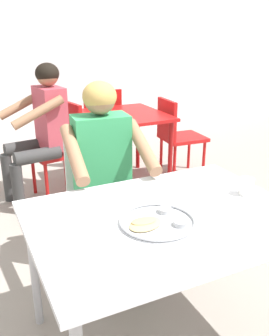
{
  "coord_description": "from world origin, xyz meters",
  "views": [
    {
      "loc": [
        -0.73,
        -1.26,
        1.53
      ],
      "look_at": [
        0.01,
        0.3,
        0.87
      ],
      "focal_mm": 39.84,
      "sensor_mm": 36.0,
      "label": 1
    }
  ],
  "objects_px": {
    "drinking_cup": "(247,186)",
    "diner_foreground": "(106,166)",
    "table_background_red": "(122,123)",
    "thali_tray": "(157,221)",
    "chair_red_far": "(102,122)",
    "chair_red_right": "(176,133)",
    "table_foreground": "(165,228)",
    "chair_red_left": "(63,144)",
    "chair_foreground": "(97,187)",
    "patron_background": "(42,122)"
  },
  "relations": [
    {
      "from": "chair_red_right",
      "to": "chair_foreground",
      "type": "bearing_deg",
      "value": -141.1
    },
    {
      "from": "chair_red_left",
      "to": "patron_background",
      "type": "relative_size",
      "value": 0.7
    },
    {
      "from": "chair_red_far",
      "to": "table_background_red",
      "type": "bearing_deg",
      "value": -91.46
    },
    {
      "from": "diner_foreground",
      "to": "patron_background",
      "type": "relative_size",
      "value": 0.99
    },
    {
      "from": "thali_tray",
      "to": "drinking_cup",
      "type": "height_order",
      "value": "drinking_cup"
    },
    {
      "from": "chair_red_right",
      "to": "drinking_cup",
      "type": "bearing_deg",
      "value": -112.04
    },
    {
      "from": "chair_red_left",
      "to": "chair_red_far",
      "type": "xyz_separation_m",
      "value": [
        0.61,
        0.57,
        0.02
      ]
    },
    {
      "from": "thali_tray",
      "to": "chair_foreground",
      "type": "height_order",
      "value": "chair_foreground"
    },
    {
      "from": "table_foreground",
      "to": "diner_foreground",
      "type": "bearing_deg",
      "value": 91.78
    },
    {
      "from": "diner_foreground",
      "to": "chair_red_far",
      "type": "bearing_deg",
      "value": 69.94
    },
    {
      "from": "diner_foreground",
      "to": "table_foreground",
      "type": "bearing_deg",
      "value": -88.22
    },
    {
      "from": "chair_foreground",
      "to": "chair_red_far",
      "type": "relative_size",
      "value": 0.98
    },
    {
      "from": "thali_tray",
      "to": "chair_foreground",
      "type": "xyz_separation_m",
      "value": [
        0.07,
        0.96,
        -0.23
      ]
    },
    {
      "from": "thali_tray",
      "to": "chair_red_far",
      "type": "distance_m",
      "value": 2.76
    },
    {
      "from": "thali_tray",
      "to": "chair_foreground",
      "type": "relative_size",
      "value": 0.38
    },
    {
      "from": "thali_tray",
      "to": "table_background_red",
      "type": "height_order",
      "value": "thali_tray"
    },
    {
      "from": "table_background_red",
      "to": "diner_foreground",
      "type": "bearing_deg",
      "value": -117.88
    },
    {
      "from": "chair_foreground",
      "to": "patron_background",
      "type": "height_order",
      "value": "patron_background"
    },
    {
      "from": "diner_foreground",
      "to": "chair_red_right",
      "type": "height_order",
      "value": "diner_foreground"
    },
    {
      "from": "drinking_cup",
      "to": "chair_red_left",
      "type": "distance_m",
      "value": 2.08
    },
    {
      "from": "chair_red_left",
      "to": "patron_background",
      "type": "distance_m",
      "value": 0.32
    },
    {
      "from": "chair_red_left",
      "to": "chair_red_far",
      "type": "height_order",
      "value": "chair_red_far"
    },
    {
      "from": "thali_tray",
      "to": "diner_foreground",
      "type": "height_order",
      "value": "diner_foreground"
    },
    {
      "from": "table_foreground",
      "to": "thali_tray",
      "type": "xyz_separation_m",
      "value": [
        -0.07,
        -0.05,
        0.08
      ]
    },
    {
      "from": "thali_tray",
      "to": "table_background_red",
      "type": "relative_size",
      "value": 0.4
    },
    {
      "from": "drinking_cup",
      "to": "chair_red_right",
      "type": "distance_m",
      "value": 2.08
    },
    {
      "from": "table_background_red",
      "to": "patron_background",
      "type": "bearing_deg",
      "value": -179.16
    },
    {
      "from": "thali_tray",
      "to": "chair_foreground",
      "type": "bearing_deg",
      "value": 86.02
    },
    {
      "from": "table_foreground",
      "to": "chair_red_right",
      "type": "xyz_separation_m",
      "value": [
        1.26,
        1.93,
        -0.17
      ]
    },
    {
      "from": "chair_foreground",
      "to": "chair_red_left",
      "type": "relative_size",
      "value": 1.0
    },
    {
      "from": "table_foreground",
      "to": "chair_foreground",
      "type": "height_order",
      "value": "chair_foreground"
    },
    {
      "from": "table_foreground",
      "to": "chair_red_far",
      "type": "distance_m",
      "value": 2.68
    },
    {
      "from": "chair_foreground",
      "to": "patron_background",
      "type": "distance_m",
      "value": 1.09
    },
    {
      "from": "diner_foreground",
      "to": "chair_red_right",
      "type": "bearing_deg",
      "value": 44.07
    },
    {
      "from": "chair_red_right",
      "to": "thali_tray",
      "type": "bearing_deg",
      "value": -123.86
    },
    {
      "from": "diner_foreground",
      "to": "table_background_red",
      "type": "height_order",
      "value": "diner_foreground"
    },
    {
      "from": "thali_tray",
      "to": "chair_red_right",
      "type": "bearing_deg",
      "value": 56.14
    },
    {
      "from": "chair_foreground",
      "to": "table_background_red",
      "type": "xyz_separation_m",
      "value": [
        0.66,
        1.07,
        0.14
      ]
    },
    {
      "from": "chair_red_left",
      "to": "chair_red_right",
      "type": "bearing_deg",
      "value": -4.89
    },
    {
      "from": "chair_red_left",
      "to": "diner_foreground",
      "type": "bearing_deg",
      "value": -93.56
    },
    {
      "from": "table_background_red",
      "to": "chair_red_left",
      "type": "xyz_separation_m",
      "value": [
        -0.6,
        0.05,
        -0.15
      ]
    },
    {
      "from": "table_background_red",
      "to": "patron_background",
      "type": "xyz_separation_m",
      "value": [
        -0.79,
        -0.01,
        0.1
      ]
    },
    {
      "from": "diner_foreground",
      "to": "chair_red_left",
      "type": "xyz_separation_m",
      "value": [
        0.08,
        1.34,
        -0.24
      ]
    },
    {
      "from": "drinking_cup",
      "to": "diner_foreground",
      "type": "distance_m",
      "value": 0.84
    },
    {
      "from": "drinking_cup",
      "to": "chair_red_far",
      "type": "bearing_deg",
      "value": 85.74
    },
    {
      "from": "table_background_red",
      "to": "thali_tray",
      "type": "bearing_deg",
      "value": -109.81
    },
    {
      "from": "chair_red_far",
      "to": "chair_red_right",
      "type": "bearing_deg",
      "value": -48.95
    },
    {
      "from": "table_foreground",
      "to": "chair_red_left",
      "type": "bearing_deg",
      "value": 88.25
    },
    {
      "from": "chair_foreground",
      "to": "chair_red_far",
      "type": "height_order",
      "value": "chair_red_far"
    },
    {
      "from": "table_foreground",
      "to": "diner_foreground",
      "type": "relative_size",
      "value": 0.99
    }
  ]
}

